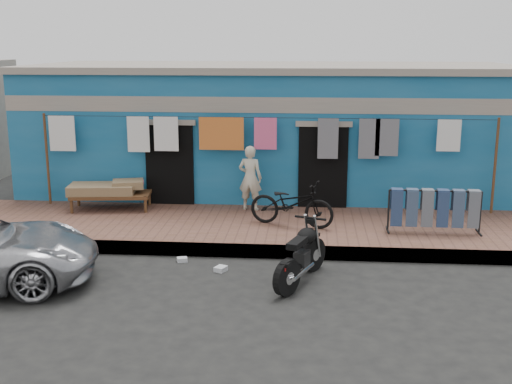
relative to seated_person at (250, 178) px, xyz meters
name	(u,v)px	position (x,y,z in m)	size (l,w,h in m)	color
ground	(246,288)	(0.31, -4.09, -0.98)	(80.00, 80.00, 0.00)	black
sidewalk	(260,229)	(0.31, -1.09, -0.85)	(28.00, 3.00, 0.25)	brown
curb	(254,251)	(0.31, -2.54, -0.85)	(28.00, 0.10, 0.25)	gray
building	(272,129)	(0.31, 2.90, 0.71)	(12.20, 5.20, 3.36)	#145888
clothesline	(254,139)	(0.08, 0.16, 0.84)	(10.06, 0.06, 2.10)	brown
seated_person	(250,178)	(0.00, 0.00, 0.00)	(0.52, 0.35, 1.45)	beige
bicycle	(292,199)	(0.96, -1.21, -0.16)	(0.62, 1.76, 1.14)	black
motorcycle	(301,253)	(1.20, -3.74, -0.47)	(1.05, 1.67, 1.02)	black
charpoy	(111,196)	(-3.12, -0.21, -0.42)	(1.92, 1.08, 0.62)	brown
jeans_rack	(434,210)	(3.77, -1.43, -0.28)	(1.87, 0.39, 0.89)	black
litter_a	(182,260)	(-0.98, -2.89, -0.94)	(0.18, 0.14, 0.08)	silver
litter_b	(312,263)	(1.39, -2.89, -0.93)	(0.18, 0.13, 0.09)	silver
litter_c	(221,269)	(-0.21, -3.32, -0.93)	(0.21, 0.17, 0.08)	silver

